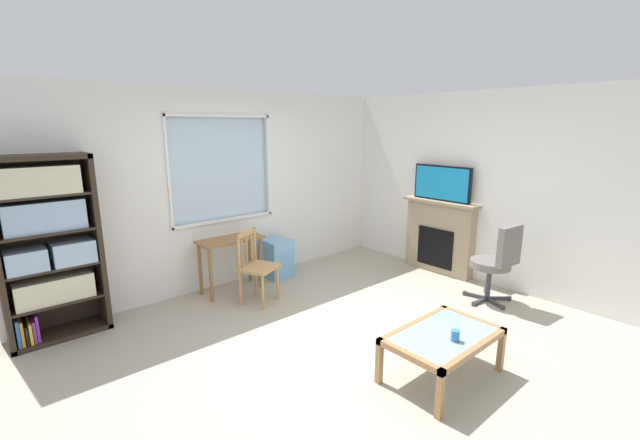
% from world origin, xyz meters
% --- Properties ---
extents(ground, '(6.25, 5.49, 0.02)m').
position_xyz_m(ground, '(0.00, 0.00, -0.01)').
color(ground, '#B2A893').
extents(wall_back_with_window, '(5.25, 0.15, 2.60)m').
position_xyz_m(wall_back_with_window, '(0.01, 2.24, 1.26)').
color(wall_back_with_window, white).
rests_on(wall_back_with_window, ground).
extents(wall_right, '(0.12, 4.69, 2.60)m').
position_xyz_m(wall_right, '(2.68, 0.00, 1.30)').
color(wall_right, white).
rests_on(wall_right, ground).
extents(bookshelf, '(0.90, 0.38, 1.87)m').
position_xyz_m(bookshelf, '(-2.13, 2.00, 1.01)').
color(bookshelf, '#2D2319').
rests_on(bookshelf, ground).
extents(desk_under_window, '(0.83, 0.39, 0.72)m').
position_xyz_m(desk_under_window, '(-0.17, 1.89, 0.58)').
color(desk_under_window, olive).
rests_on(desk_under_window, ground).
extents(wooden_chair, '(0.55, 0.54, 0.90)m').
position_xyz_m(wooden_chair, '(-0.12, 1.38, 0.46)').
color(wooden_chair, tan).
rests_on(wooden_chair, ground).
extents(plastic_drawer_unit, '(0.35, 0.40, 0.55)m').
position_xyz_m(plastic_drawer_unit, '(0.58, 1.94, 0.28)').
color(plastic_drawer_unit, '#72ADDB').
rests_on(plastic_drawer_unit, ground).
extents(fireplace, '(0.26, 1.15, 1.08)m').
position_xyz_m(fireplace, '(2.53, 0.54, 0.54)').
color(fireplace, tan).
rests_on(fireplace, ground).
extents(tv, '(0.06, 0.90, 0.51)m').
position_xyz_m(tv, '(2.51, 0.54, 1.33)').
color(tv, black).
rests_on(tv, fireplace).
extents(office_chair, '(0.57, 0.58, 1.00)m').
position_xyz_m(office_chair, '(2.07, -0.57, 0.55)').
color(office_chair, slate).
rests_on(office_chair, ground).
extents(coffee_table, '(1.00, 0.64, 0.41)m').
position_xyz_m(coffee_table, '(0.23, -1.02, 0.35)').
color(coffee_table, '#8C9E99').
rests_on(coffee_table, ground).
extents(sippy_cup, '(0.07, 0.07, 0.09)m').
position_xyz_m(sippy_cup, '(0.20, -1.15, 0.46)').
color(sippy_cup, '#337FD6').
rests_on(sippy_cup, coffee_table).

